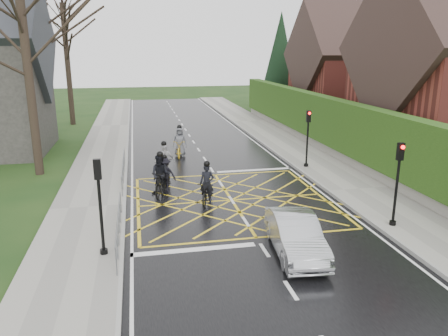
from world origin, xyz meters
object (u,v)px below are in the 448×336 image
object	(u,v)px
cyclist_mid	(165,178)
cyclist_lead	(180,146)
car	(296,235)
cyclist_front	(165,165)
cyclist_back	(161,179)
cyclist_rear	(207,189)

from	to	relation	value
cyclist_mid	cyclist_lead	world-z (taller)	cyclist_lead
cyclist_lead	car	size ratio (longest dim) A/B	0.55
cyclist_mid	cyclist_front	bearing A→B (deg)	101.81
cyclist_back	car	xyz separation A→B (m)	(3.85, -6.71, -0.13)
cyclist_front	car	xyz separation A→B (m)	(3.51, -9.25, -0.08)
cyclist_rear	cyclist_mid	size ratio (longest dim) A/B	1.05
cyclist_rear	cyclist_mid	xyz separation A→B (m)	(-1.65, 1.91, 0.04)
cyclist_rear	cyclist_front	size ratio (longest dim) A/B	1.00
cyclist_mid	car	xyz separation A→B (m)	(3.64, -7.19, -0.01)
cyclist_back	cyclist_mid	xyz separation A→B (m)	(0.21, 0.48, -0.12)
cyclist_lead	cyclist_back	bearing A→B (deg)	-91.48
cyclist_back	car	distance (m)	7.74
cyclist_rear	cyclist_mid	world-z (taller)	cyclist_rear
cyclist_mid	cyclist_lead	bearing A→B (deg)	93.74
cyclist_back	cyclist_front	size ratio (longest dim) A/B	1.04
cyclist_back	cyclist_lead	distance (m)	7.26
cyclist_mid	cyclist_lead	xyz separation A→B (m)	(1.37, 6.60, 0.04)
cyclist_rear	cyclist_lead	size ratio (longest dim) A/B	0.95
cyclist_front	car	world-z (taller)	cyclist_front
cyclist_mid	cyclist_lead	size ratio (longest dim) A/B	0.90
cyclist_back	cyclist_front	bearing A→B (deg)	100.29
cyclist_mid	cyclist_lead	distance (m)	6.74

